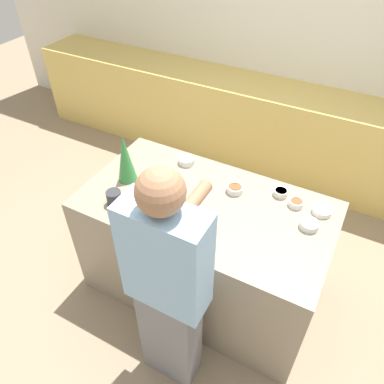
% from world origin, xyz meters
% --- Properties ---
extents(ground_plane, '(12.00, 12.00, 0.00)m').
position_xyz_m(ground_plane, '(0.00, 0.00, 0.00)').
color(ground_plane, gray).
extents(wall_back, '(8.00, 0.05, 2.60)m').
position_xyz_m(wall_back, '(0.00, 2.13, 1.30)').
color(wall_back, white).
rests_on(wall_back, ground_plane).
extents(back_cabinet_block, '(6.00, 0.60, 0.95)m').
position_xyz_m(back_cabinet_block, '(0.00, 1.80, 0.48)').
color(back_cabinet_block, '#DBBC60').
rests_on(back_cabinet_block, ground_plane).
extents(kitchen_island, '(1.70, 0.93, 0.91)m').
position_xyz_m(kitchen_island, '(0.00, 0.00, 0.46)').
color(kitchen_island, gray).
rests_on(kitchen_island, ground_plane).
extents(baking_tray, '(0.44, 0.26, 0.01)m').
position_xyz_m(baking_tray, '(-0.21, -0.17, 0.92)').
color(baking_tray, silver).
rests_on(baking_tray, kitchen_island).
extents(gingerbread_house, '(0.17, 0.14, 0.28)m').
position_xyz_m(gingerbread_house, '(-0.21, -0.17, 1.03)').
color(gingerbread_house, brown).
rests_on(gingerbread_house, baking_tray).
extents(decorative_tree, '(0.14, 0.14, 0.36)m').
position_xyz_m(decorative_tree, '(-0.61, -0.03, 1.10)').
color(decorative_tree, '#33843D').
rests_on(decorative_tree, kitchen_island).
extents(candy_bowl_behind_tray, '(0.12, 0.12, 0.04)m').
position_xyz_m(candy_bowl_behind_tray, '(0.67, 0.11, 0.94)').
color(candy_bowl_behind_tray, silver).
rests_on(candy_bowl_behind_tray, kitchen_island).
extents(candy_bowl_front_corner, '(0.11, 0.11, 0.05)m').
position_xyz_m(candy_bowl_front_corner, '(0.12, 0.21, 0.94)').
color(candy_bowl_front_corner, silver).
rests_on(candy_bowl_front_corner, kitchen_island).
extents(candy_bowl_near_tray_left, '(0.10, 0.10, 0.04)m').
position_xyz_m(candy_bowl_near_tray_left, '(0.54, 0.27, 0.94)').
color(candy_bowl_near_tray_left, white).
rests_on(candy_bowl_near_tray_left, kitchen_island).
extents(candy_bowl_far_left, '(0.12, 0.12, 0.05)m').
position_xyz_m(candy_bowl_far_left, '(-0.33, 0.34, 0.94)').
color(candy_bowl_far_left, silver).
rests_on(candy_bowl_far_left, kitchen_island).
extents(candy_bowl_far_right, '(0.13, 0.13, 0.04)m').
position_xyz_m(candy_bowl_far_right, '(0.71, 0.28, 0.94)').
color(candy_bowl_far_right, white).
rests_on(candy_bowl_far_right, kitchen_island).
extents(candy_bowl_beside_tree, '(0.10, 0.10, 0.04)m').
position_xyz_m(candy_bowl_beside_tree, '(0.41, 0.32, 0.94)').
color(candy_bowl_beside_tree, silver).
rests_on(candy_bowl_beside_tree, kitchen_island).
extents(candy_bowl_center_rear, '(0.10, 0.10, 0.05)m').
position_xyz_m(candy_bowl_center_rear, '(-0.36, 0.11, 0.94)').
color(candy_bowl_center_rear, silver).
rests_on(candy_bowl_center_rear, kitchen_island).
extents(mug, '(0.10, 0.10, 0.10)m').
position_xyz_m(mug, '(-0.54, -0.29, 0.96)').
color(mug, '#2D2D33').
rests_on(mug, kitchen_island).
extents(person, '(0.45, 0.56, 1.71)m').
position_xyz_m(person, '(0.11, -0.68, 0.88)').
color(person, slate).
rests_on(person, ground_plane).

